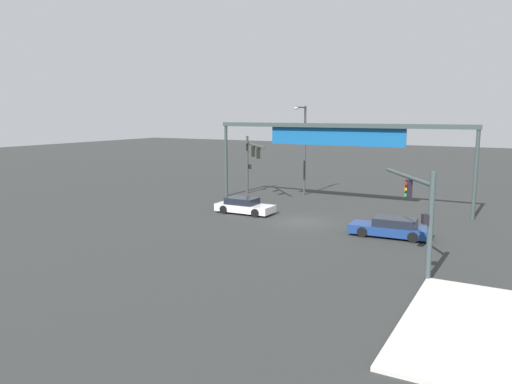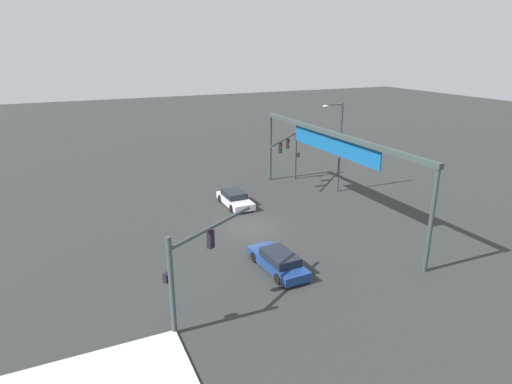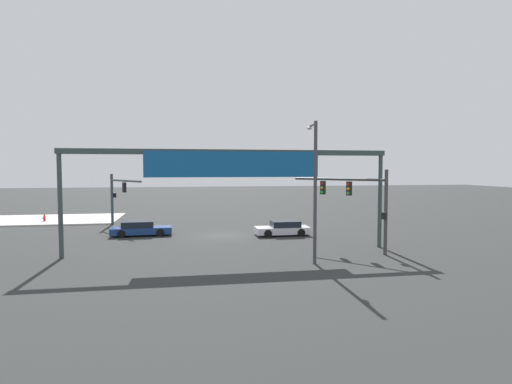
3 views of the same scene
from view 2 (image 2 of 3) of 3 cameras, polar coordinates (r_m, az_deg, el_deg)
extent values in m
plane|color=#2D2F2E|center=(32.92, -0.49, -4.65)|extent=(182.60, 182.60, 0.00)
cylinder|color=#354244|center=(20.76, -11.04, -12.13)|extent=(0.26, 0.26, 5.02)
cylinder|color=#354244|center=(21.98, -5.63, -4.50)|extent=(3.48, 5.46, 0.19)
cube|color=black|center=(22.05, -5.98, -6.20)|extent=(0.39, 0.41, 0.95)
cylinder|color=red|center=(22.02, -6.33, -5.40)|extent=(0.16, 0.20, 0.20)
cylinder|color=orange|center=(22.15, -6.30, -6.11)|extent=(0.16, 0.20, 0.20)
cylinder|color=green|center=(22.27, -6.28, -6.81)|extent=(0.16, 0.20, 0.20)
cube|color=black|center=(20.73, -11.65, -10.98)|extent=(0.36, 0.38, 0.44)
cylinder|color=#3F3D3D|center=(44.31, 5.23, 5.15)|extent=(0.23, 0.23, 5.49)
cylinder|color=#3F3D3D|center=(40.70, 3.79, 6.96)|extent=(4.69, 5.20, 0.17)
cube|color=black|center=(41.62, 4.18, 6.35)|extent=(0.41, 0.41, 0.95)
cylinder|color=red|center=(41.51, 4.40, 6.73)|extent=(0.18, 0.19, 0.20)
cylinder|color=orange|center=(41.57, 4.39, 6.33)|extent=(0.18, 0.19, 0.20)
cylinder|color=green|center=(41.63, 4.38, 5.92)|extent=(0.18, 0.19, 0.20)
cube|color=black|center=(39.78, 3.22, 5.80)|extent=(0.41, 0.41, 0.95)
cylinder|color=red|center=(39.66, 3.44, 6.19)|extent=(0.18, 0.19, 0.20)
cylinder|color=orange|center=(39.73, 3.43, 5.77)|extent=(0.18, 0.19, 0.20)
cylinder|color=green|center=(39.79, 3.43, 5.35)|extent=(0.18, 0.19, 0.20)
cube|color=black|center=(44.28, 5.54, 4.87)|extent=(0.38, 0.38, 0.44)
cylinder|color=#3E3E46|center=(40.55, 10.96, 5.65)|extent=(0.20, 0.20, 8.28)
cylinder|color=#3E3E46|center=(39.45, 10.25, 11.23)|extent=(0.27, 1.68, 0.12)
ellipsoid|color=silver|center=(39.05, 9.15, 11.07)|extent=(0.35, 0.62, 0.20)
cylinder|color=#354241|center=(43.77, 1.90, 5.69)|extent=(0.28, 0.28, 6.44)
cylinder|color=#354241|center=(27.46, 22.01, -3.68)|extent=(0.28, 0.28, 6.44)
cube|color=#354241|center=(34.19, 9.95, 7.58)|extent=(21.47, 0.35, 0.35)
cube|color=#115392|center=(34.60, 10.02, 6.37)|extent=(11.41, 0.08, 1.68)
cube|color=silver|center=(37.24, -2.75, -1.13)|extent=(4.47, 1.83, 0.55)
cube|color=black|center=(37.30, -2.91, -0.25)|extent=(2.32, 1.61, 0.50)
cylinder|color=black|center=(36.39, -0.68, -1.78)|extent=(0.64, 0.22, 0.64)
cylinder|color=black|center=(35.78, -3.18, -2.18)|extent=(0.64, 0.22, 0.64)
cylinder|color=black|center=(38.79, -2.35, -0.49)|extent=(0.64, 0.22, 0.64)
cylinder|color=black|center=(38.22, -4.71, -0.83)|extent=(0.64, 0.22, 0.64)
cube|color=navy|center=(26.92, 2.82, -9.24)|extent=(4.96, 1.98, 0.55)
cube|color=black|center=(26.45, 3.16, -8.50)|extent=(2.61, 1.66, 0.50)
cylinder|color=black|center=(27.80, -0.24, -8.53)|extent=(0.65, 0.25, 0.64)
cylinder|color=black|center=(28.50, 2.72, -7.83)|extent=(0.65, 0.25, 0.64)
cylinder|color=black|center=(25.46, 2.94, -11.28)|extent=(0.65, 0.25, 0.64)
cylinder|color=black|center=(26.23, 6.08, -10.42)|extent=(0.65, 0.25, 0.64)
camera|label=1|loc=(24.03, -74.62, -8.69)|focal=34.40mm
camera|label=3|loc=(52.60, 36.90, 6.79)|focal=28.71mm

